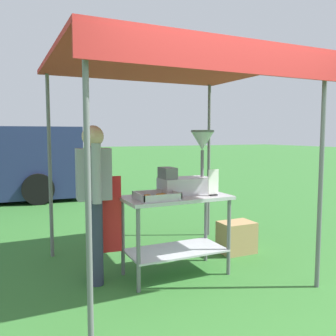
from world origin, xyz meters
name	(u,v)px	position (x,y,z in m)	size (l,w,h in m)	color
ground_plane	(85,199)	(0.00, 6.00, 0.00)	(70.00, 70.00, 0.00)	#33702D
stall_canopy	(172,70)	(-0.12, 1.03, 2.20)	(2.47, 2.27, 2.29)	slate
donut_cart	(176,218)	(-0.12, 0.93, 0.63)	(1.14, 0.58, 0.86)	#B7B7BC
donut_tray	(157,197)	(-0.38, 0.84, 0.89)	(0.41, 0.34, 0.07)	#B7B7BC
donut_fryer	(189,171)	(0.09, 1.01, 1.12)	(0.63, 0.28, 0.70)	#B7B7BC
menu_sign	(213,184)	(0.26, 0.78, 0.99)	(0.13, 0.05, 0.28)	black
vendor	(94,195)	(-0.94, 1.13, 0.90)	(0.46, 0.54, 1.61)	#2D3347
supply_crate	(237,237)	(0.92, 1.26, 0.20)	(0.44, 0.33, 0.40)	tan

